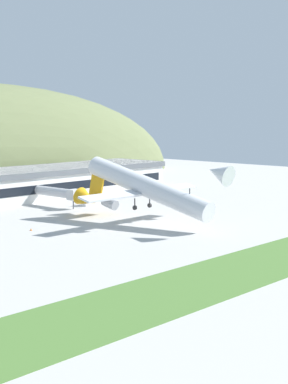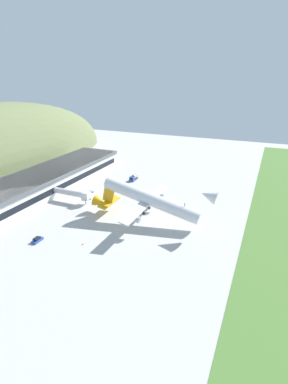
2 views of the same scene
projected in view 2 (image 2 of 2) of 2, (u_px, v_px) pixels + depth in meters
ground_plane at (159, 221)px, 110.86m from camera, size 326.61×326.61×0.00m
grass_strip_foreground at (270, 243)px, 96.64m from camera, size 293.95×16.98×0.08m
terminal_building at (36, 184)px, 134.32m from camera, size 110.14×23.18×9.13m
jetway_0 at (74, 193)px, 126.48m from camera, size 3.38×17.36×5.43m
cargo_airplane at (148, 200)px, 108.20m from camera, size 37.72×47.99×15.35m
service_car_1 at (37, 240)px, 97.21m from camera, size 4.01×1.82×1.50m
fuel_truck at (134, 177)px, 153.97m from camera, size 6.19×2.28×3.06m
box_truck at (94, 193)px, 133.12m from camera, size 6.82×2.32×3.38m
traffic_cone_0 at (83, 244)px, 95.55m from camera, size 0.52×0.52×0.58m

